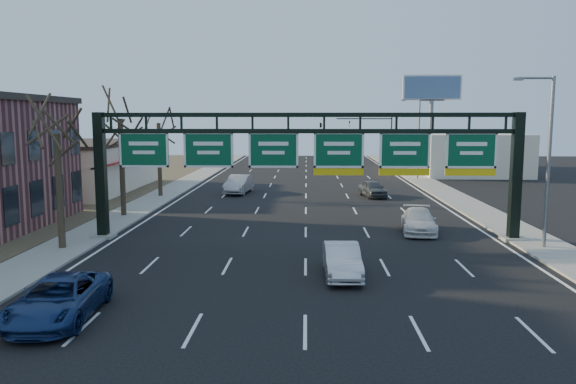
{
  "coord_description": "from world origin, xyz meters",
  "views": [
    {
      "loc": [
        0.01,
        -23.47,
        6.86
      ],
      "look_at": [
        -0.89,
        4.32,
        3.2
      ],
      "focal_mm": 35.0,
      "sensor_mm": 36.0,
      "label": 1
    }
  ],
  "objects_px": {
    "sign_gantry": "(309,158)",
    "car_white_wagon": "(419,221)",
    "car_silver_sedan": "(342,260)",
    "car_blue_suv": "(59,299)"
  },
  "relations": [
    {
      "from": "car_blue_suv",
      "to": "car_silver_sedan",
      "type": "height_order",
      "value": "car_blue_suv"
    },
    {
      "from": "sign_gantry",
      "to": "car_white_wagon",
      "type": "bearing_deg",
      "value": 17.82
    },
    {
      "from": "car_silver_sedan",
      "to": "car_white_wagon",
      "type": "relative_size",
      "value": 0.89
    },
    {
      "from": "sign_gantry",
      "to": "car_white_wagon",
      "type": "relative_size",
      "value": 5.1
    },
    {
      "from": "car_white_wagon",
      "to": "car_blue_suv",
      "type": "bearing_deg",
      "value": -127.83
    },
    {
      "from": "car_white_wagon",
      "to": "car_silver_sedan",
      "type": "bearing_deg",
      "value": -111.29
    },
    {
      "from": "sign_gantry",
      "to": "car_silver_sedan",
      "type": "relative_size",
      "value": 5.72
    },
    {
      "from": "sign_gantry",
      "to": "car_white_wagon",
      "type": "height_order",
      "value": "sign_gantry"
    },
    {
      "from": "sign_gantry",
      "to": "car_white_wagon",
      "type": "distance_m",
      "value": 8.04
    },
    {
      "from": "car_silver_sedan",
      "to": "car_white_wagon",
      "type": "xyz_separation_m",
      "value": [
        5.25,
        9.7,
        -0.01
      ]
    }
  ]
}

